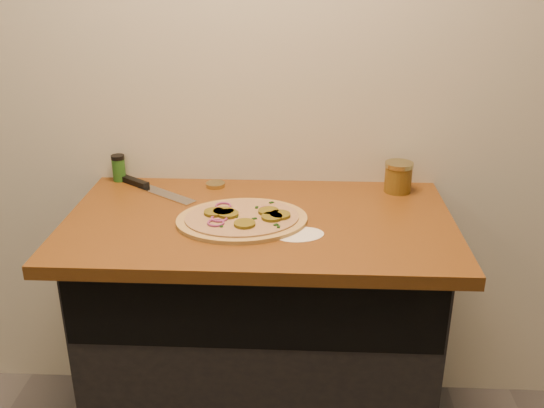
# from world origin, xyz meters

# --- Properties ---
(cabinet) EXTENTS (1.10, 0.60, 0.86)m
(cabinet) POSITION_xyz_m (0.00, 1.45, 0.43)
(cabinet) COLOR black
(cabinet) RESTS_ON ground
(countertop) EXTENTS (1.20, 0.70, 0.04)m
(countertop) POSITION_xyz_m (0.00, 1.42, 0.88)
(countertop) COLOR brown
(countertop) RESTS_ON cabinet
(pizza) EXTENTS (0.45, 0.45, 0.03)m
(pizza) POSITION_xyz_m (-0.05, 1.38, 0.91)
(pizza) COLOR tan
(pizza) RESTS_ON countertop
(chefs_knife) EXTENTS (0.31, 0.24, 0.02)m
(chefs_knife) POSITION_xyz_m (-0.40, 1.64, 0.91)
(chefs_knife) COLOR #B7BAC1
(chefs_knife) RESTS_ON countertop
(mason_jar_lid) EXTENTS (0.09, 0.09, 0.01)m
(mason_jar_lid) POSITION_xyz_m (-0.17, 1.68, 0.91)
(mason_jar_lid) COLOR tan
(mason_jar_lid) RESTS_ON countertop
(salsa_jar) EXTENTS (0.10, 0.10, 0.10)m
(salsa_jar) POSITION_xyz_m (0.46, 1.66, 0.95)
(salsa_jar) COLOR maroon
(salsa_jar) RESTS_ON countertop
(spice_shaker) EXTENTS (0.05, 0.05, 0.10)m
(spice_shaker) POSITION_xyz_m (-0.52, 1.72, 0.95)
(spice_shaker) COLOR #23591C
(spice_shaker) RESTS_ON countertop
(flour_spill) EXTENTS (0.18, 0.18, 0.00)m
(flour_spill) POSITION_xyz_m (0.13, 1.30, 0.90)
(flour_spill) COLOR white
(flour_spill) RESTS_ON countertop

